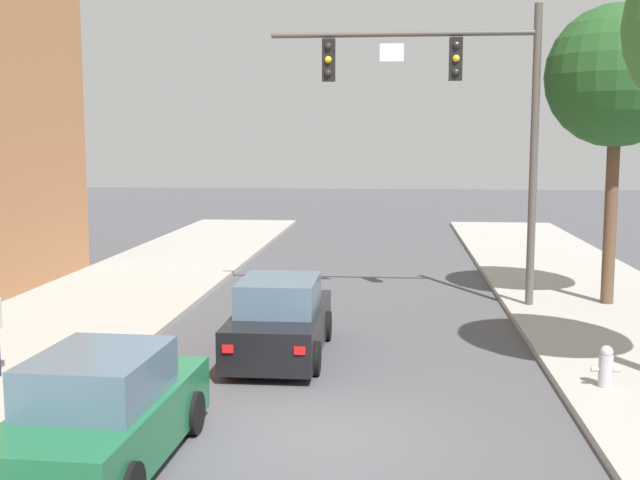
% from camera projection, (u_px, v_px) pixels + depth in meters
% --- Properties ---
extents(ground_plane, '(120.00, 120.00, 0.00)m').
position_uv_depth(ground_plane, '(313.00, 437.00, 11.63)').
color(ground_plane, '#4C4C51').
extents(traffic_signal_mast, '(6.71, 0.38, 7.50)m').
position_uv_depth(traffic_signal_mast, '(458.00, 99.00, 19.85)').
color(traffic_signal_mast, '#514C47').
rests_on(traffic_signal_mast, sidewalk_right).
extents(car_lead_black, '(1.85, 4.25, 1.60)m').
position_uv_depth(car_lead_black, '(280.00, 321.00, 15.95)').
color(car_lead_black, black).
rests_on(car_lead_black, ground).
extents(car_following_green, '(1.94, 4.29, 1.60)m').
position_uv_depth(car_following_green, '(103.00, 415.00, 10.47)').
color(car_following_green, '#1E663D').
rests_on(car_following_green, ground).
extents(fire_hydrant, '(0.48, 0.24, 0.72)m').
position_uv_depth(fire_hydrant, '(606.00, 366.00, 13.49)').
color(fire_hydrant, '#B2B2B7').
rests_on(fire_hydrant, sidewalk_right).
extents(street_tree_second, '(3.55, 3.55, 7.54)m').
position_uv_depth(street_tree_second, '(617.00, 77.00, 19.77)').
color(street_tree_second, brown).
rests_on(street_tree_second, sidewalk_right).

